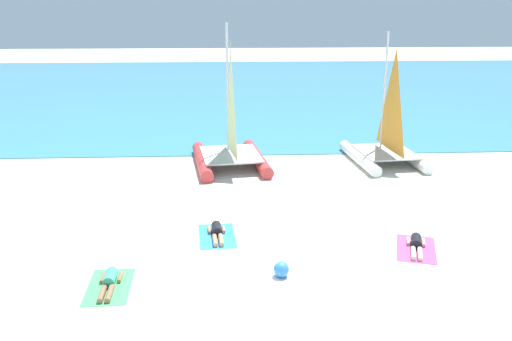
% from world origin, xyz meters
% --- Properties ---
extents(ground_plane, '(120.00, 120.00, 0.00)m').
position_xyz_m(ground_plane, '(0.00, 10.00, 0.00)').
color(ground_plane, silver).
extents(ocean_water, '(120.00, 40.00, 0.05)m').
position_xyz_m(ocean_water, '(0.00, 31.20, 0.03)').
color(ocean_water, teal).
rests_on(ocean_water, ground).
extents(sailboat_white, '(3.21, 4.61, 5.68)m').
position_xyz_m(sailboat_white, '(5.98, 9.76, 0.85)').
color(sailboat_white, white).
rests_on(sailboat_white, ground).
extents(sailboat_red, '(3.54, 5.00, 6.07)m').
position_xyz_m(sailboat_red, '(-0.89, 9.56, 0.90)').
color(sailboat_red, '#CC3838').
rests_on(sailboat_red, ground).
extents(towel_left, '(1.17, 1.94, 0.01)m').
position_xyz_m(towel_left, '(-4.04, -0.87, 0.01)').
color(towel_left, '#4CB266').
rests_on(towel_left, ground).
extents(sunbather_left, '(0.56, 1.56, 0.30)m').
position_xyz_m(sunbather_left, '(-4.04, -0.81, 0.13)').
color(sunbather_left, '#3FB28C').
rests_on(sunbather_left, towel_left).
extents(towel_middle, '(1.24, 1.98, 0.01)m').
position_xyz_m(towel_middle, '(-1.35, 2.13, 0.01)').
color(towel_middle, '#338CD8').
rests_on(towel_middle, ground).
extents(sunbather_middle, '(0.57, 1.57, 0.30)m').
position_xyz_m(sunbather_middle, '(-1.36, 2.20, 0.13)').
color(sunbather_middle, black).
rests_on(sunbather_middle, towel_middle).
extents(towel_right, '(1.60, 2.14, 0.01)m').
position_xyz_m(towel_right, '(4.49, 0.92, 0.01)').
color(towel_right, '#D84C99').
rests_on(towel_right, ground).
extents(sunbather_right, '(0.82, 1.54, 0.30)m').
position_xyz_m(sunbather_right, '(4.51, 0.99, 0.13)').
color(sunbather_right, black).
rests_on(sunbather_right, towel_right).
extents(beach_ball, '(0.42, 0.42, 0.42)m').
position_xyz_m(beach_ball, '(0.39, -0.54, 0.21)').
color(beach_ball, '#337FE5').
rests_on(beach_ball, ground).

